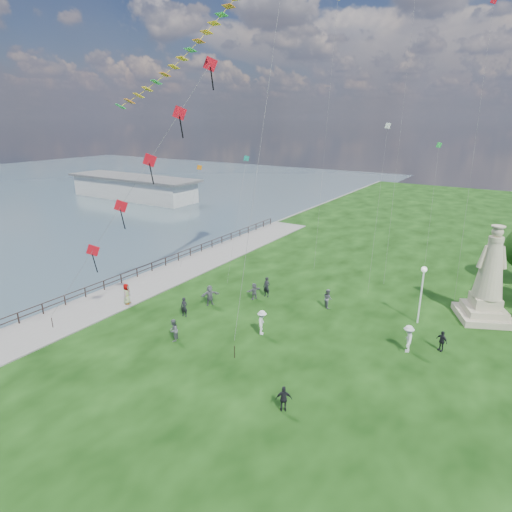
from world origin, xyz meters
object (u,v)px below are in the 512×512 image
Objects in this scene: person_7 at (328,298)px; person_10 at (127,295)px; person_1 at (173,330)px; person_9 at (442,341)px; lamppost at (422,283)px; person_0 at (184,307)px; person_11 at (254,291)px; person_2 at (262,322)px; person_5 at (210,295)px; person_6 at (267,287)px; statue at (488,285)px; person_3 at (284,399)px; person_8 at (408,339)px; pier_pavilion at (133,187)px.

person_10 is (-14.62, -8.64, 0.07)m from person_7.
person_1 is at bearing -134.59° from person_10.
person_10 is (-23.98, -6.35, 0.16)m from person_9.
person_9 is 0.82× the size of person_10.
lamppost is 2.90× the size of person_0.
lamppost is at bearing 124.80° from person_11.
person_2 is 1.05× the size of person_10.
person_5 is at bearing -142.21° from person_9.
person_2 reaches higher than person_7.
person_6 reaches higher than person_1.
person_9 is 0.98× the size of person_11.
statue is 17.71m from person_6.
statue is 29.15m from person_10.
person_6 is at bearing 171.22° from person_11.
person_5 is 7.06m from person_10.
person_3 reaches higher than person_11.
person_0 is at bearing -90.17° from person_8.
person_7 is at bearing -170.64° from lamppost.
pier_pavilion reaches higher than person_6.
person_9 is (1.92, 1.38, -0.24)m from person_8.
person_2 is (6.80, 0.83, 0.14)m from person_0.
lamppost is 12.50m from person_2.
lamppost is 23.92m from person_10.
person_7 is (2.20, 6.88, -0.11)m from person_2.
person_7 is (7.00, 11.11, 0.00)m from person_1.
person_8 is 1.31× the size of person_11.
person_2 is at bearing -85.56° from person_8.
person_3 is at bearing -35.94° from pier_pavilion.
person_6 reaches higher than person_7.
person_9 is (-1.88, -6.96, -2.14)m from statue.
statue is 23.82m from person_0.
person_6 is 1.02× the size of person_10.
person_7 is at bearing -86.07° from person_10.
person_3 is at bearing -132.12° from person_10.
person_8 is at bearing -138.99° from statue.
person_6 is 1.25× the size of person_9.
person_1 is at bearing -45.17° from person_3.
lamppost reaches higher than person_8.
person_3 is at bearing -36.29° from person_8.
person_8 is (7.44, -3.67, 0.15)m from person_7.
statue reaches higher than person_1.
person_10 is at bearing 177.72° from person_0.
statue is at bearing 104.59° from person_9.
person_7 is 9.63m from person_9.
person_2 is 6.77m from person_5.
person_1 is (-18.23, -15.78, -2.05)m from statue.
person_2 is at bearing -163.83° from statue.
person_1 is 1.13× the size of person_9.
lamppost is at bearing -23.81° from pier_pavilion.
person_7 is (5.50, 0.77, -0.09)m from person_6.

